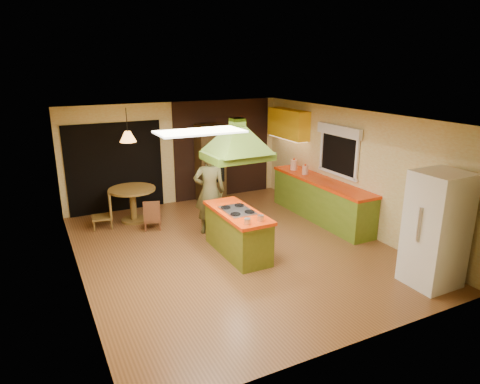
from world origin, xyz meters
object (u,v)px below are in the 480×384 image
dining_table (133,198)px  refrigerator (436,230)px  canister_large (294,165)px  man (210,191)px  wall_oven (210,163)px  kitchen_island (238,232)px

dining_table → refrigerator: bearing=-54.1°
refrigerator → canister_large: 4.22m
man → wall_oven: bearing=-97.5°
wall_oven → dining_table: bearing=-162.9°
wall_oven → dining_table: wall_oven is taller
wall_oven → kitchen_island: bearing=-102.6°
man → kitchen_island: bearing=108.1°
kitchen_island → refrigerator: (2.26, -2.39, 0.50)m
kitchen_island → man: (-0.05, 1.18, 0.46)m
refrigerator → kitchen_island: bearing=133.3°
dining_table → kitchen_island: bearing=-62.8°
kitchen_island → refrigerator: bearing=-46.9°
man → canister_large: man is taller
wall_oven → canister_large: (1.63, -1.31, 0.07)m
man → wall_oven: (0.84, 1.96, 0.09)m
kitchen_island → dining_table: (-1.32, 2.56, 0.11)m
dining_table → canister_large: size_ratio=4.16×
dining_table → canister_large: bearing=-11.0°
kitchen_island → refrigerator: size_ratio=0.90×
wall_oven → canister_large: wall_oven is taller
wall_oven → dining_table: 2.23m
kitchen_island → man: 1.27m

